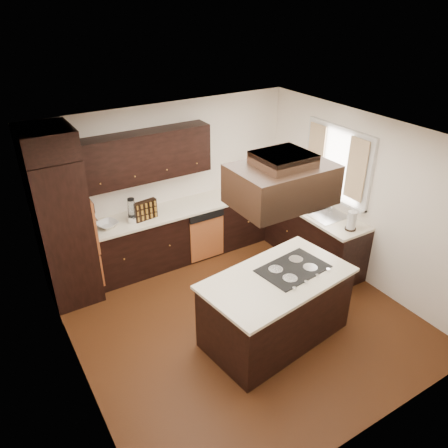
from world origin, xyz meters
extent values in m
cube|color=#582D14|center=(0.00, 0.00, -0.01)|extent=(4.20, 4.20, 0.02)
cube|color=white|center=(0.00, 0.00, 2.51)|extent=(4.20, 4.20, 0.02)
cube|color=white|center=(0.00, 2.11, 1.25)|extent=(4.20, 0.02, 2.50)
cube|color=white|center=(0.00, -2.11, 1.25)|extent=(4.20, 0.02, 2.50)
cube|color=white|center=(-2.11, 0.00, 1.25)|extent=(0.02, 4.20, 2.50)
cube|color=white|center=(2.11, 0.00, 1.25)|extent=(0.02, 4.20, 2.50)
cube|color=black|center=(-1.78, 1.71, 1.06)|extent=(0.65, 0.75, 2.12)
cube|color=#BB6332|center=(-1.43, 1.71, 1.12)|extent=(0.05, 0.62, 0.78)
cube|color=black|center=(0.03, 1.80, 0.44)|extent=(2.93, 0.60, 0.88)
cube|color=black|center=(1.80, 0.90, 0.44)|extent=(0.60, 2.40, 0.88)
cube|color=#EFE3C6|center=(0.03, 1.79, 0.90)|extent=(2.93, 0.63, 0.04)
cube|color=#EFE3C6|center=(1.79, 0.90, 0.90)|extent=(0.63, 2.40, 0.04)
cube|color=black|center=(-0.43, 1.93, 1.81)|extent=(2.00, 0.34, 0.72)
cube|color=#BB6332|center=(0.33, 1.50, 0.40)|extent=(0.60, 0.05, 0.72)
cube|color=silver|center=(2.07, 0.55, 1.65)|extent=(0.06, 1.32, 1.12)
cube|color=white|center=(2.10, 0.55, 1.65)|extent=(0.00, 1.20, 1.00)
cube|color=#F6E8C2|center=(2.01, 0.13, 1.70)|extent=(0.02, 0.34, 0.90)
cube|color=#F6E8C2|center=(2.01, 0.97, 1.70)|extent=(0.02, 0.34, 0.90)
cube|color=silver|center=(1.80, 0.55, 0.92)|extent=(0.52, 0.84, 0.01)
cube|color=black|center=(0.17, -0.51, 0.44)|extent=(1.88, 1.19, 0.88)
cube|color=#EFE3C6|center=(0.17, -0.51, 0.90)|extent=(1.95, 1.26, 0.04)
cube|color=black|center=(0.44, -0.47, 0.93)|extent=(0.90, 0.66, 0.01)
cube|color=black|center=(0.10, -0.55, 2.16)|extent=(1.05, 0.72, 0.42)
cube|color=black|center=(0.10, -0.55, 2.44)|extent=(0.55, 0.50, 0.13)
cylinder|color=silver|center=(-0.79, 1.71, 0.97)|extent=(0.15, 0.15, 0.10)
cone|color=silver|center=(-0.79, 1.71, 1.15)|extent=(0.13, 0.13, 0.26)
cube|color=black|center=(-0.59, 1.70, 1.07)|extent=(0.37, 0.14, 0.30)
imported|color=silver|center=(-1.16, 1.77, 0.96)|extent=(0.37, 0.37, 0.07)
imported|color=silver|center=(1.73, 1.24, 1.01)|extent=(0.10, 0.10, 0.19)
cylinder|color=silver|center=(1.77, -0.13, 1.06)|extent=(0.13, 0.13, 0.28)
camera|label=1|loc=(-2.61, -3.82, 3.98)|focal=35.00mm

